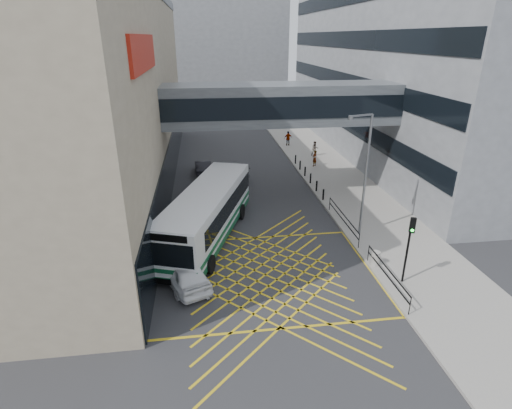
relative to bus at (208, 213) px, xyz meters
name	(u,v)px	position (x,y,z in m)	size (l,w,h in m)	color
ground	(265,275)	(3.00, -4.91, -1.82)	(120.00, 120.00, 0.00)	#333335
building_whsmith	(11,95)	(-14.98, 11.09, 6.17)	(24.17, 42.00, 16.00)	tan
building_right	(451,59)	(26.99, 19.09, 8.18)	(24.09, 44.00, 20.00)	gray
building_far	(205,56)	(1.00, 55.09, 7.18)	(28.00, 16.00, 18.00)	gray
skybridge	(281,104)	(6.00, 7.09, 5.68)	(20.00, 4.10, 3.00)	#50555B
pavement	(336,179)	(12.00, 10.09, -1.74)	(6.00, 54.00, 0.16)	#9C978E
box_junction	(265,275)	(3.00, -4.91, -1.82)	(12.00, 9.00, 0.01)	gold
bus	(208,213)	(0.00, 0.00, 0.00)	(6.60, 12.36, 3.40)	white
car_white	(183,271)	(-1.50, -5.16, -1.04)	(2.00, 4.89, 1.56)	white
car_dark	(203,167)	(-0.22, 13.48, -1.14)	(1.70, 4.33, 1.36)	black
car_silver	(232,168)	(2.45, 12.55, -1.10)	(1.96, 4.63, 1.44)	gray
traffic_light	(409,241)	(10.13, -6.84, 0.84)	(0.30, 0.46, 3.85)	black
street_lamp	(364,169)	(9.81, -0.97, 2.85)	(1.77, 0.73, 7.92)	slate
litter_bin	(376,258)	(9.38, -4.93, -1.24)	(0.49, 0.49, 0.84)	#ADA89E
kerb_railings	(361,239)	(9.15, -3.13, -0.94)	(0.05, 12.54, 1.00)	black
bollards	(308,175)	(9.25, 10.09, -1.21)	(0.14, 10.14, 0.90)	black
pedestrian_a	(315,158)	(10.95, 14.04, -0.86)	(0.64, 0.46, 1.61)	gray
pedestrian_b	(315,149)	(11.99, 17.68, -0.87)	(0.78, 0.45, 1.59)	gray
pedestrian_c	(288,138)	(10.01, 22.49, -0.80)	(1.02, 0.49, 1.72)	gray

